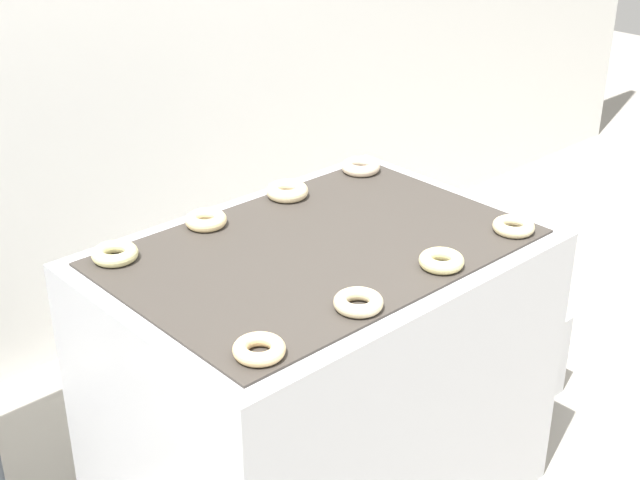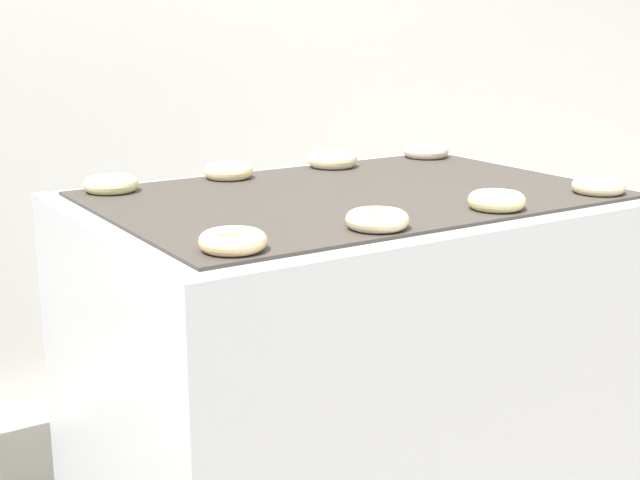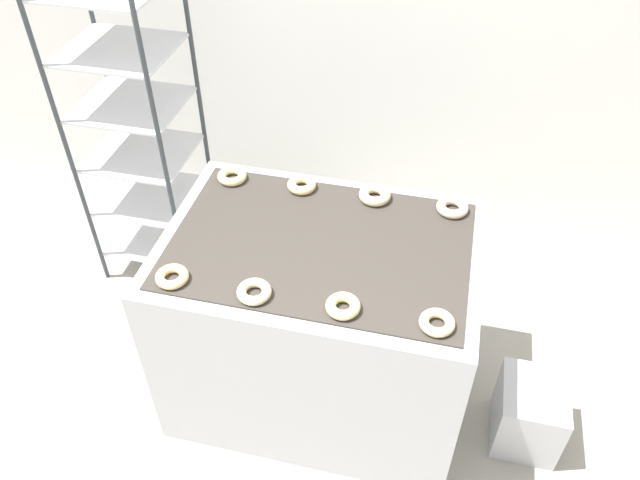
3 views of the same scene
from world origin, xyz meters
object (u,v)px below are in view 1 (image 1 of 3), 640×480
donut_near_left (259,349)px  donut_near_right (514,226)px  donut_far_midleft (206,220)px  donut_far_right (361,167)px  donut_far_midright (287,191)px  donut_near_midleft (358,302)px  fryer_machine (320,380)px  glaze_bin (513,352)px  donut_near_midright (441,261)px  donut_far_left (115,254)px

donut_near_left → donut_near_right: same height
donut_far_midleft → donut_far_right: size_ratio=0.95×
donut_far_midleft → donut_far_midright: donut_far_midright is taller
donut_near_midleft → donut_near_right: size_ratio=1.02×
fryer_machine → donut_far_midright: donut_far_midright is taller
glaze_bin → donut_near_left: donut_near_left is taller
fryer_machine → donut_far_right: 0.79m
donut_far_midright → donut_far_midleft: bearing=-179.9°
fryer_machine → donut_near_midright: (0.16, -0.33, 0.51)m
donut_far_midleft → fryer_machine: bearing=-64.1°
fryer_machine → donut_far_right: (0.51, 0.34, 0.51)m
donut_near_midright → donut_far_midleft: bearing=116.2°
donut_far_left → donut_far_midleft: donut_far_midleft is taller
fryer_machine → donut_far_left: (-0.50, 0.34, 0.50)m
donut_far_midright → glaze_bin: bearing=-25.8°
donut_far_midright → donut_near_midleft: bearing=-116.5°
donut_near_right → donut_far_midright: size_ratio=0.91×
donut_near_midleft → donut_near_right: (0.68, 0.01, -0.00)m
donut_near_midright → donut_far_left: size_ratio=0.96×
donut_far_midright → donut_near_midright: bearing=-90.2°
donut_far_left → donut_far_midright: size_ratio=0.95×
donut_near_right → donut_far_left: 1.20m
donut_near_left → donut_far_right: 1.22m
donut_near_midright → donut_near_right: (0.34, 0.00, -0.00)m
donut_near_midleft → fryer_machine: bearing=62.8°
donut_far_midright → donut_far_right: (0.34, -0.01, -0.00)m
glaze_bin → donut_far_right: donut_far_right is taller
glaze_bin → donut_far_midright: 1.23m
donut_near_right → donut_far_right: donut_far_right is taller
donut_near_left → donut_near_midleft: (0.33, -0.00, 0.00)m
fryer_machine → donut_near_midleft: bearing=-117.2°
glaze_bin → donut_far_midright: (-0.83, 0.40, 0.82)m
donut_near_midleft → donut_far_right: 0.96m
donut_far_midright → donut_far_right: 0.34m
donut_far_midleft → donut_near_left: bearing=-116.3°
donut_near_midleft → donut_near_midright: size_ratio=1.02×
donut_far_right → donut_near_left: bearing=-146.3°
donut_near_left → donut_near_midleft: same height
donut_far_left → donut_far_midleft: bearing=1.5°
donut_near_midleft → donut_far_left: size_ratio=0.98×
donut_near_midleft → donut_near_right: bearing=0.6°
donut_far_right → donut_far_midleft: bearing=179.6°
donut_near_left → donut_far_midleft: donut_far_midleft is taller
donut_far_midleft → donut_far_left: bearing=-178.5°
donut_near_midleft → donut_far_midright: bearing=63.5°
donut_near_right → donut_far_midleft: (-0.67, 0.67, 0.00)m
donut_near_right → donut_far_midleft: donut_far_midleft is taller
donut_near_midright → donut_far_midleft: donut_far_midleft is taller
glaze_bin → donut_near_left: 1.73m
glaze_bin → donut_near_left: size_ratio=2.74×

